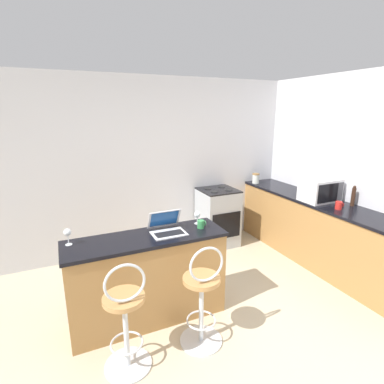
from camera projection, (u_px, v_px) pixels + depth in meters
name	position (u px, v px, depth m)	size (l,w,h in m)	color
ground_plane	(234.00, 367.00, 2.55)	(20.00, 20.00, 0.00)	#BCAD8E
wall_back	(146.00, 167.00, 4.46)	(12.00, 0.06, 2.60)	silver
breakfast_bar	(148.00, 278.00, 3.04)	(1.58, 0.49, 0.92)	#9E703D
counter_right	(323.00, 234.00, 4.13)	(0.58, 3.05, 0.92)	#9E703D
bar_stool_near	(126.00, 319.00, 2.42)	(0.40, 0.40, 1.01)	silver
bar_stool_far	(202.00, 298.00, 2.70)	(0.40, 0.40, 1.01)	silver
laptop	(167.00, 227.00, 3.03)	(0.34, 0.31, 0.22)	silver
microwave	(320.00, 190.00, 4.06)	(0.49, 0.35, 0.31)	silver
stove_range	(218.00, 217.00, 4.81)	(0.57, 0.56, 0.93)	#9EA3A8
storage_jar	(256.00, 178.00, 5.08)	(0.12, 0.12, 0.17)	silver
wine_glass_short	(197.00, 215.00, 3.23)	(0.07, 0.07, 0.14)	silver
mug_green	(201.00, 224.00, 3.13)	(0.09, 0.07, 0.09)	#338447
pepper_mill	(353.00, 196.00, 3.85)	(0.05, 0.05, 0.27)	#331E14
mug_red	(339.00, 205.00, 3.74)	(0.10, 0.08, 0.10)	red
wine_glass_tall	(68.00, 233.00, 2.72)	(0.07, 0.07, 0.16)	silver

